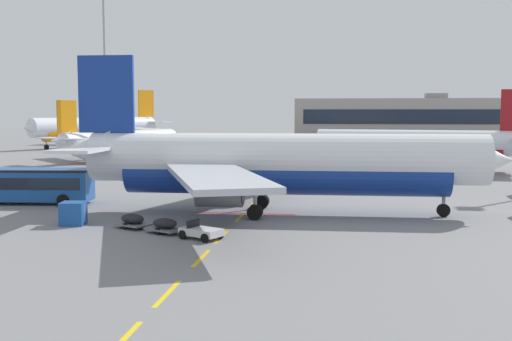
% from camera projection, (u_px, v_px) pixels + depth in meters
% --- Properties ---
extents(ground, '(400.00, 400.00, 0.00)m').
position_uv_depth(ground, '(486.00, 189.00, 62.86)').
color(ground, slate).
extents(apron_paint_markings, '(8.00, 94.61, 0.01)m').
position_uv_depth(apron_paint_markings, '(266.00, 190.00, 62.55)').
color(apron_paint_markings, yellow).
rests_on(apron_paint_markings, ground).
extents(airliner_foreground, '(34.73, 34.62, 12.20)m').
position_uv_depth(airliner_foreground, '(277.00, 163.00, 47.60)').
color(airliner_foreground, white).
rests_on(airliner_foreground, ground).
extents(airliner_mid_left, '(30.27, 29.78, 10.62)m').
position_uv_depth(airliner_mid_left, '(420.00, 145.00, 82.16)').
color(airliner_mid_left, silver).
rests_on(airliner_mid_left, ground).
extents(airliner_far_center, '(24.54, 25.83, 9.43)m').
position_uv_depth(airliner_far_center, '(120.00, 141.00, 99.28)').
color(airliner_far_center, silver).
rests_on(airliner_far_center, ground).
extents(airliner_far_right, '(32.28, 34.30, 12.77)m').
position_uv_depth(airliner_far_right, '(98.00, 128.00, 136.91)').
color(airliner_far_right, silver).
rests_on(airliner_far_right, ground).
extents(apron_shuttle_bus, '(12.23, 3.93, 3.00)m').
position_uv_depth(apron_shuttle_bus, '(21.00, 183.00, 53.05)').
color(apron_shuttle_bus, '#194C99').
rests_on(apron_shuttle_bus, ground).
extents(baggage_train, '(8.27, 5.34, 1.14)m').
position_uv_depth(baggage_train, '(165.00, 225.00, 40.27)').
color(baggage_train, silver).
rests_on(baggage_train, ground).
extents(uld_cargo_container, '(1.80, 1.76, 1.60)m').
position_uv_depth(uld_cargo_container, '(73.00, 213.00, 43.29)').
color(uld_cargo_container, '#194C9E').
rests_on(uld_cargo_container, ground).
extents(apron_light_mast_near, '(1.80, 1.80, 26.48)m').
position_uv_depth(apron_light_mast_near, '(105.00, 54.00, 92.65)').
color(apron_light_mast_near, slate).
rests_on(apron_light_mast_near, ground).
extents(terminal_satellite, '(62.45, 22.34, 12.99)m').
position_uv_depth(terminal_satellite, '(403.00, 118.00, 183.82)').
color(terminal_satellite, '#9E998E').
rests_on(terminal_satellite, ground).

